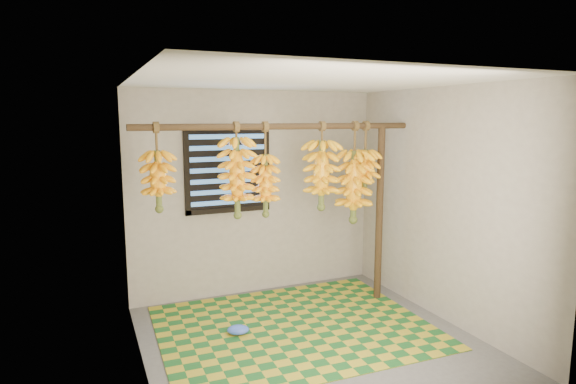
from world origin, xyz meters
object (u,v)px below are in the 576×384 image
banana_bunch_c (266,185)px  banana_bunch_f (365,171)px  support_post (379,214)px  banana_bunch_a (158,181)px  banana_bunch_d (321,175)px  banana_bunch_e (354,187)px  banana_bunch_b (237,178)px  woven_mat (294,327)px  plastic_bag (238,330)px

banana_bunch_c → banana_bunch_f: 1.18m
support_post → banana_bunch_a: bearing=-180.0°
banana_bunch_d → banana_bunch_e: (0.40, 0.00, -0.15)m
banana_bunch_a → banana_bunch_d: size_ratio=0.89×
banana_bunch_c → banana_bunch_e: size_ratio=0.87×
banana_bunch_a → banana_bunch_d: (1.70, 0.00, -0.02)m
banana_bunch_a → banana_bunch_b: bearing=0.0°
woven_mat → banana_bunch_e: banana_bunch_e is taller
support_post → plastic_bag: support_post is taller
support_post → woven_mat: 1.61m
banana_bunch_c → banana_bunch_f: (1.18, 0.00, 0.10)m
banana_bunch_e → banana_bunch_c: bearing=180.0°
woven_mat → plastic_bag: size_ratio=12.21×
banana_bunch_a → banana_bunch_c: same height
banana_bunch_a → support_post: bearing=0.0°
support_post → banana_bunch_d: (-0.75, 0.00, 0.48)m
woven_mat → banana_bunch_c: (-0.17, 0.35, 1.40)m
banana_bunch_d → banana_bunch_f: same height
banana_bunch_a → banana_bunch_d: 1.70m
banana_bunch_a → banana_bunch_e: bearing=0.0°
banana_bunch_b → banana_bunch_f: same height
banana_bunch_f → banana_bunch_b: bearing=180.0°
banana_bunch_a → banana_bunch_f: 2.24m
support_post → banana_bunch_f: size_ratio=2.56×
banana_bunch_c → banana_bunch_f: same height
plastic_bag → banana_bunch_d: (1.04, 0.29, 1.43)m
banana_bunch_d → banana_bunch_c: bearing=180.0°
support_post → banana_bunch_d: banana_bunch_d is taller
support_post → banana_bunch_b: bearing=180.0°
woven_mat → banana_bunch_e: (0.87, 0.35, 1.33)m
banana_bunch_b → banana_bunch_d: bearing=0.0°
support_post → banana_bunch_c: (-1.38, 0.00, 0.41)m
banana_bunch_c → support_post: bearing=0.0°
banana_bunch_c → banana_bunch_d: bearing=0.0°
support_post → banana_bunch_f: bearing=180.0°
banana_bunch_e → banana_bunch_a: bearing=-180.0°
banana_bunch_a → banana_bunch_f: size_ratio=1.06×
support_post → banana_bunch_c: size_ratio=2.08×
support_post → banana_bunch_c: banana_bunch_c is taller
woven_mat → banana_bunch_d: 1.59m
woven_mat → banana_bunch_c: bearing=115.6°
woven_mat → banana_bunch_e: bearing=21.6°
support_post → plastic_bag: 2.05m
banana_bunch_e → banana_bunch_f: size_ratio=1.42×
banana_bunch_d → banana_bunch_f: (0.54, 0.00, 0.02)m
banana_bunch_e → plastic_bag: bearing=-168.5°
woven_mat → support_post: bearing=15.9°
banana_bunch_b → plastic_bag: bearing=-109.7°
plastic_bag → banana_bunch_c: size_ratio=0.22×
banana_bunch_b → banana_bunch_c: same height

